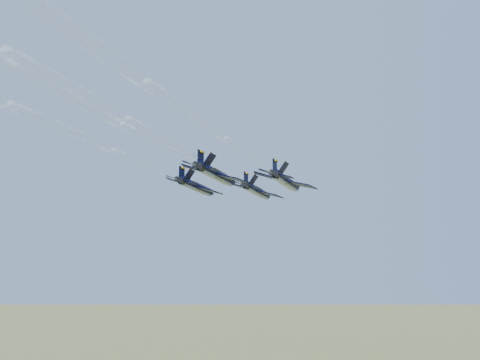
# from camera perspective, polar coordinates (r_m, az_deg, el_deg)

# --- Properties ---
(jet_lead) EXTENTS (12.96, 17.98, 5.13)m
(jet_lead) POSITION_cam_1_polar(r_m,az_deg,el_deg) (123.75, 1.85, -1.18)
(jet_lead) COLOR black
(jet_left) EXTENTS (12.96, 17.98, 5.13)m
(jet_left) POSITION_cam_1_polar(r_m,az_deg,el_deg) (116.83, -4.66, -0.73)
(jet_left) COLOR black
(jet_right) EXTENTS (12.96, 17.98, 5.13)m
(jet_right) POSITION_cam_1_polar(r_m,az_deg,el_deg) (108.38, 4.95, -0.13)
(jet_right) COLOR black
(jet_slot) EXTENTS (12.96, 17.98, 5.13)m
(jet_slot) POSITION_cam_1_polar(r_m,az_deg,el_deg) (99.65, -2.48, 0.57)
(jet_slot) COLOR black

